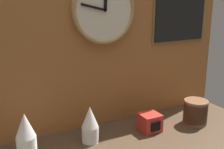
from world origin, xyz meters
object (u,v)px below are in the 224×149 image
at_px(cup_stack_left, 26,140).
at_px(napkin_dispenser, 150,122).
at_px(cup_stack_center, 90,124).
at_px(bowl_stack_far_right, 195,111).
at_px(wall_clock, 104,10).

xyz_separation_m(cup_stack_left, napkin_dispenser, (0.63, 0.02, -0.07)).
relative_size(cup_stack_center, bowl_stack_far_right, 1.32).
xyz_separation_m(cup_stack_center, cup_stack_left, (-0.31, -0.06, 0.03)).
xyz_separation_m(bowl_stack_far_right, napkin_dispenser, (-0.27, 0.04, -0.02)).
bearing_deg(cup_stack_center, napkin_dispenser, -6.97).
bearing_deg(cup_stack_center, cup_stack_left, -169.23).
distance_m(cup_stack_left, bowl_stack_far_right, 0.90).
relative_size(cup_stack_left, wall_clock, 0.67).
distance_m(cup_stack_center, napkin_dispenser, 0.32).
bearing_deg(wall_clock, napkin_dispenser, -47.05).
height_order(cup_stack_left, napkin_dispenser, cup_stack_left).
bearing_deg(bowl_stack_far_right, napkin_dispenser, 170.73).
relative_size(cup_stack_left, napkin_dispenser, 2.25).
height_order(cup_stack_left, bowl_stack_far_right, cup_stack_left).
height_order(cup_stack_center, bowl_stack_far_right, cup_stack_center).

